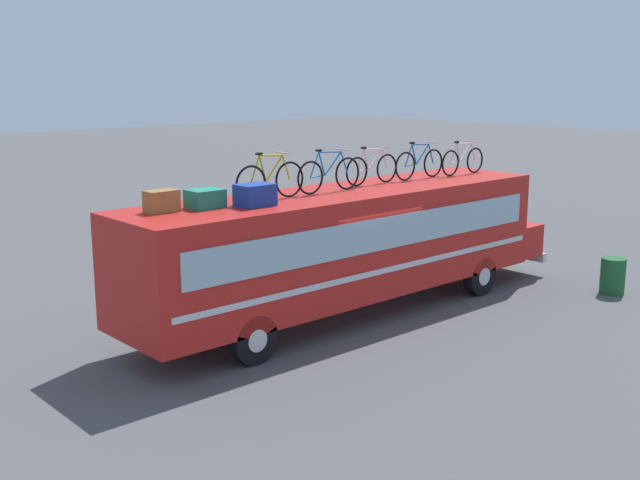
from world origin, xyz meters
TOP-DOWN VIEW (x-y plane):
  - ground_plane at (0.00, 0.00)m, footprint 120.00×120.00m
  - bus at (0.19, 0.00)m, footprint 11.86×2.42m
  - luggage_bag_1 at (-4.35, 0.33)m, footprint 0.60×0.37m
  - luggage_bag_2 at (-3.51, 0.17)m, footprint 0.65×0.52m
  - luggage_bag_3 at (-2.66, -0.29)m, footprint 0.70×0.52m
  - rooftop_bicycle_1 at (-1.98, 0.09)m, footprint 1.74×0.44m
  - rooftop_bicycle_2 at (-0.39, 0.07)m, footprint 1.80×0.44m
  - rooftop_bicycle_3 at (1.15, 0.28)m, footprint 1.66×0.44m
  - rooftop_bicycle_4 at (2.70, 0.19)m, footprint 1.72×0.44m
  - rooftop_bicycle_5 at (4.14, -0.00)m, footprint 1.64×0.44m
  - trash_bin at (6.19, -3.17)m, footprint 0.60×0.60m

SIDE VIEW (x-z plane):
  - ground_plane at x=0.00m, z-range 0.00..0.00m
  - trash_bin at x=6.19m, z-range 0.00..0.90m
  - bus at x=0.19m, z-range 0.24..3.09m
  - luggage_bag_2 at x=-3.51m, z-range 2.84..3.20m
  - luggage_bag_1 at x=-4.35m, z-range 2.84..3.25m
  - luggage_bag_3 at x=-2.66m, z-range 2.84..3.27m
  - rooftop_bicycle_5 at x=4.14m, z-range 2.77..3.64m
  - rooftop_bicycle_3 at x=1.15m, z-range 2.77..3.66m
  - rooftop_bicycle_4 at x=2.70m, z-range 2.77..3.69m
  - rooftop_bicycle_2 at x=-0.39m, z-range 2.76..3.71m
  - rooftop_bicycle_1 at x=-1.98m, z-range 2.76..3.74m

